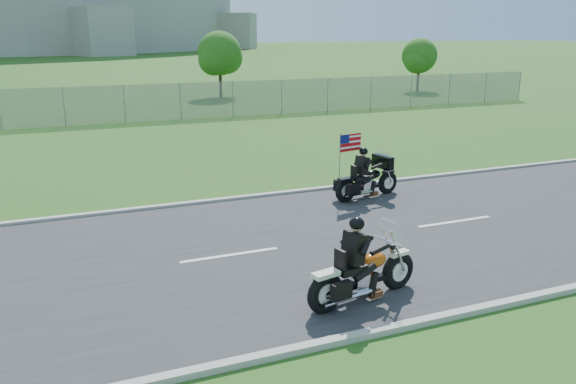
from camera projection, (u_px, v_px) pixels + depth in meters
name	position (u px, v px, depth m)	size (l,w,h in m)	color
ground	(313.00, 244.00, 13.01)	(420.00, 420.00, 0.00)	#264B17
road	(313.00, 244.00, 13.01)	(120.00, 8.00, 0.04)	#28282B
curb_north	(257.00, 196.00, 16.61)	(120.00, 0.18, 0.12)	#9E9B93
curb_south	(413.00, 324.00, 9.39)	(120.00, 0.18, 0.12)	#9E9B93
fence	(64.00, 107.00, 28.78)	(60.00, 0.03, 2.00)	gray
tree_fence_near	(220.00, 56.00, 41.13)	(3.52, 3.28, 4.75)	#382316
tree_fence_far	(419.00, 58.00, 45.15)	(3.08, 2.87, 4.20)	#382316
motorcycle_lead	(362.00, 275.00, 10.14)	(2.46, 0.94, 1.67)	black
motorcycle_follow	(367.00, 181.00, 16.42)	(2.30, 0.94, 1.94)	black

